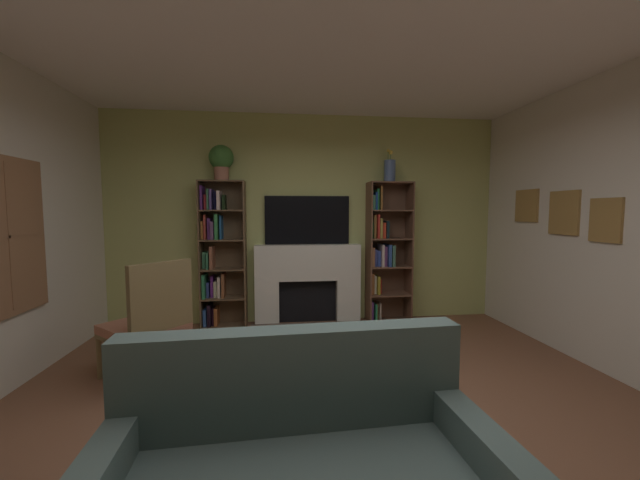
# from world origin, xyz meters

# --- Properties ---
(ground_plane) EXTENTS (6.31, 6.31, 0.00)m
(ground_plane) POSITION_xyz_m (0.00, 0.00, 0.00)
(ground_plane) COLOR brown
(wall_back_accent) EXTENTS (5.38, 0.06, 2.81)m
(wall_back_accent) POSITION_xyz_m (0.00, 2.64, 1.40)
(wall_back_accent) COLOR #B8BF6F
(wall_back_accent) RESTS_ON ground_plane
(fireplace) EXTENTS (1.52, 0.51, 1.07)m
(fireplace) POSITION_xyz_m (0.00, 2.50, 0.56)
(fireplace) COLOR silver
(fireplace) RESTS_ON ground_plane
(tv) EXTENTS (1.14, 0.06, 0.65)m
(tv) POSITION_xyz_m (0.00, 2.58, 1.39)
(tv) COLOR black
(tv) RESTS_ON fireplace
(bookshelf_left) EXTENTS (0.58, 0.29, 1.91)m
(bookshelf_left) POSITION_xyz_m (-1.17, 2.50, 0.96)
(bookshelf_left) COLOR brown
(bookshelf_left) RESTS_ON ground_plane
(bookshelf_right) EXTENTS (0.58, 0.33, 1.91)m
(bookshelf_right) POSITION_xyz_m (1.04, 2.48, 0.94)
(bookshelf_right) COLOR brown
(bookshelf_right) RESTS_ON ground_plane
(potted_plant) EXTENTS (0.31, 0.31, 0.45)m
(potted_plant) POSITION_xyz_m (-1.11, 2.46, 2.17)
(potted_plant) COLOR #AA6B55
(potted_plant) RESTS_ON bookshelf_left
(vase_with_flowers) EXTENTS (0.15, 0.15, 0.44)m
(vase_with_flowers) POSITION_xyz_m (1.11, 2.46, 2.06)
(vase_with_flowers) COLOR #50699C
(vase_with_flowers) RESTS_ON bookshelf_right
(armchair) EXTENTS (0.86, 0.85, 1.08)m
(armchair) POSITION_xyz_m (-1.54, 0.97, 0.53)
(armchair) COLOR brown
(armchair) RESTS_ON ground_plane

